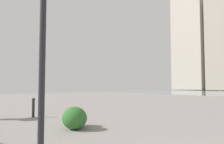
{
  "coord_description": "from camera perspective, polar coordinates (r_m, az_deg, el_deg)",
  "views": [
    {
      "loc": [
        -0.28,
        2.94,
        1.46
      ],
      "look_at": [
        8.78,
        -4.93,
        2.17
      ],
      "focal_mm": 34.98,
      "sensor_mm": 36.0,
      "label": 1
    }
  ],
  "objects": [
    {
      "name": "building_highrise",
      "position": [
        77.92,
        20.39,
        10.54
      ],
      "size": [
        10.18,
        10.32,
        39.93
      ],
      "color": "#B2A899",
      "rests_on": "ground"
    },
    {
      "name": "lamppost",
      "position": [
        5.26,
        -17.62,
        11.67
      ],
      "size": [
        0.98,
        0.28,
        4.25
      ],
      "color": "#232328",
      "rests_on": "ground"
    },
    {
      "name": "bollard_mid",
      "position": [
        10.58,
        -19.88,
        -8.63
      ],
      "size": [
        0.13,
        0.13,
        0.88
      ],
      "color": "#232328",
      "rests_on": "ground"
    },
    {
      "name": "shrub_low",
      "position": [
        7.9,
        -8.95,
        -11.79
      ],
      "size": [
        0.7,
        0.63,
        0.6
      ],
      "color": "#387533",
      "rests_on": "ground"
    },
    {
      "name": "shrub_round",
      "position": [
        7.42,
        -9.78,
        -11.78
      ],
      "size": [
        0.87,
        0.78,
        0.74
      ],
      "color": "#2D6628",
      "rests_on": "ground"
    }
  ]
}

